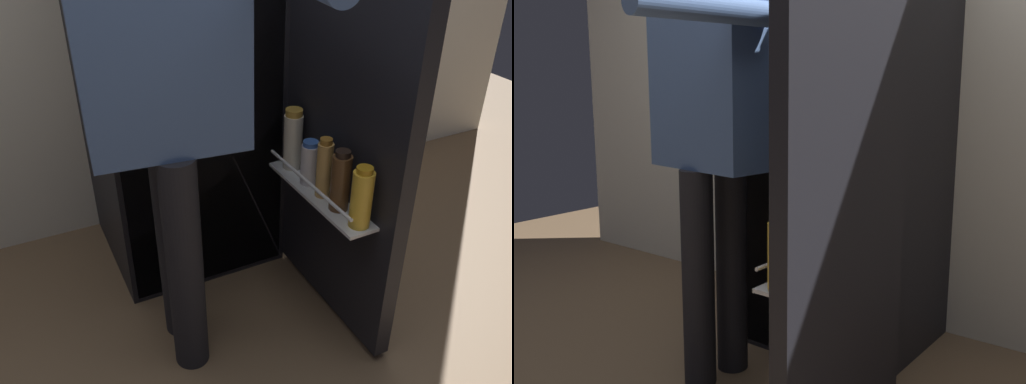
{
  "view_description": "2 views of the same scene",
  "coord_description": "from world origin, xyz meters",
  "views": [
    {
      "loc": [
        -0.63,
        -1.43,
        1.53
      ],
      "look_at": [
        0.03,
        -0.11,
        0.63
      ],
      "focal_mm": 37.9,
      "sensor_mm": 36.0,
      "label": 1
    },
    {
      "loc": [
        1.24,
        -1.58,
        1.13
      ],
      "look_at": [
        0.08,
        -0.08,
        0.76
      ],
      "focal_mm": 41.18,
      "sensor_mm": 36.0,
      "label": 2
    }
  ],
  "objects": [
    {
      "name": "kitchen_wall",
      "position": [
        0.0,
        0.94,
        1.22
      ],
      "size": [
        4.4,
        0.1,
        2.43
      ],
      "primitive_type": "cube",
      "color": "silver",
      "rests_on": "ground_plane"
    },
    {
      "name": "refrigerator",
      "position": [
        0.03,
        0.51,
        0.85
      ],
      "size": [
        0.75,
        1.31,
        1.69
      ],
      "color": "black",
      "rests_on": "ground_plane"
    },
    {
      "name": "person",
      "position": [
        -0.21,
        -0.03,
        0.98
      ],
      "size": [
        0.55,
        0.8,
        1.63
      ],
      "color": "black",
      "rests_on": "ground_plane"
    }
  ]
}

